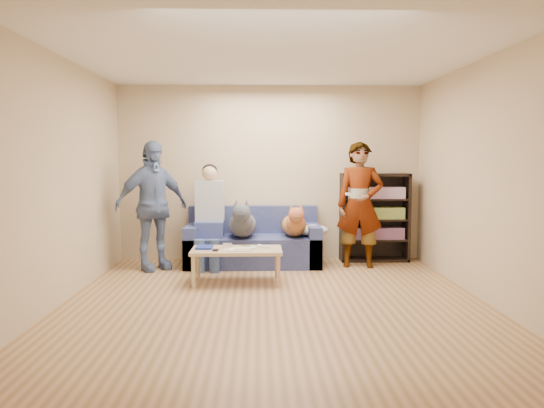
{
  "coord_description": "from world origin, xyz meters",
  "views": [
    {
      "loc": [
        -0.17,
        -5.45,
        1.53
      ],
      "look_at": [
        0.0,
        1.2,
        0.95
      ],
      "focal_mm": 35.0,
      "sensor_mm": 36.0,
      "label": 1
    }
  ],
  "objects_px": {
    "person_seated": "(209,212)",
    "dog_tan": "(294,224)",
    "notebook_blue": "(204,247)",
    "sofa": "(253,245)",
    "coffee_table": "(237,253)",
    "dog_gray": "(242,223)",
    "person_standing_left": "(152,206)",
    "camera_silver": "(227,245)",
    "person_standing_right": "(360,205)",
    "bookshelf": "(374,215)"
  },
  "relations": [
    {
      "from": "person_standing_right",
      "to": "dog_gray",
      "type": "xyz_separation_m",
      "value": [
        -1.64,
        -0.05,
        -0.25
      ]
    },
    {
      "from": "person_standing_left",
      "to": "dog_gray",
      "type": "height_order",
      "value": "person_standing_left"
    },
    {
      "from": "sofa",
      "to": "dog_gray",
      "type": "bearing_deg",
      "value": -120.34
    },
    {
      "from": "person_seated",
      "to": "coffee_table",
      "type": "bearing_deg",
      "value": -67.01
    },
    {
      "from": "dog_gray",
      "to": "person_standing_left",
      "type": "bearing_deg",
      "value": -176.64
    },
    {
      "from": "camera_silver",
      "to": "person_standing_left",
      "type": "bearing_deg",
      "value": 147.23
    },
    {
      "from": "notebook_blue",
      "to": "sofa",
      "type": "relative_size",
      "value": 0.14
    },
    {
      "from": "person_standing_right",
      "to": "sofa",
      "type": "xyz_separation_m",
      "value": [
        -1.5,
        0.2,
        -0.6
      ]
    },
    {
      "from": "dog_gray",
      "to": "sofa",
      "type": "bearing_deg",
      "value": 59.66
    },
    {
      "from": "person_standing_right",
      "to": "person_standing_left",
      "type": "distance_m",
      "value": 2.87
    },
    {
      "from": "person_standing_left",
      "to": "bookshelf",
      "type": "bearing_deg",
      "value": -26.31
    },
    {
      "from": "coffee_table",
      "to": "dog_gray",
      "type": "bearing_deg",
      "value": 87.13
    },
    {
      "from": "person_standing_right",
      "to": "dog_tan",
      "type": "xyz_separation_m",
      "value": [
        -0.91,
        0.04,
        -0.27
      ]
    },
    {
      "from": "person_standing_left",
      "to": "dog_tan",
      "type": "height_order",
      "value": "person_standing_left"
    },
    {
      "from": "person_standing_left",
      "to": "bookshelf",
      "type": "distance_m",
      "value": 3.23
    },
    {
      "from": "sofa",
      "to": "coffee_table",
      "type": "relative_size",
      "value": 1.73
    },
    {
      "from": "dog_tan",
      "to": "bookshelf",
      "type": "distance_m",
      "value": 1.28
    },
    {
      "from": "dog_gray",
      "to": "dog_tan",
      "type": "xyz_separation_m",
      "value": [
        0.73,
        0.09,
        -0.02
      ]
    },
    {
      "from": "dog_tan",
      "to": "coffee_table",
      "type": "relative_size",
      "value": 1.03
    },
    {
      "from": "person_standing_left",
      "to": "camera_silver",
      "type": "relative_size",
      "value": 16.03
    },
    {
      "from": "person_standing_left",
      "to": "dog_gray",
      "type": "distance_m",
      "value": 1.26
    },
    {
      "from": "camera_silver",
      "to": "bookshelf",
      "type": "distance_m",
      "value": 2.46
    },
    {
      "from": "notebook_blue",
      "to": "dog_tan",
      "type": "xyz_separation_m",
      "value": [
        1.17,
        0.92,
        0.17
      ]
    },
    {
      "from": "notebook_blue",
      "to": "person_standing_left",
      "type": "bearing_deg",
      "value": 136.09
    },
    {
      "from": "person_standing_right",
      "to": "bookshelf",
      "type": "relative_size",
      "value": 1.35
    },
    {
      "from": "person_standing_right",
      "to": "notebook_blue",
      "type": "xyz_separation_m",
      "value": [
        -2.09,
        -0.88,
        -0.44
      ]
    },
    {
      "from": "sofa",
      "to": "person_seated",
      "type": "height_order",
      "value": "person_seated"
    },
    {
      "from": "notebook_blue",
      "to": "person_standing_right",
      "type": "bearing_deg",
      "value": 22.79
    },
    {
      "from": "notebook_blue",
      "to": "camera_silver",
      "type": "height_order",
      "value": "camera_silver"
    },
    {
      "from": "person_standing_left",
      "to": "dog_gray",
      "type": "xyz_separation_m",
      "value": [
        1.23,
        0.07,
        -0.25
      ]
    },
    {
      "from": "person_standing_left",
      "to": "sofa",
      "type": "bearing_deg",
      "value": -23.11
    },
    {
      "from": "person_standing_left",
      "to": "dog_gray",
      "type": "relative_size",
      "value": 1.42
    },
    {
      "from": "sofa",
      "to": "bookshelf",
      "type": "distance_m",
      "value": 1.86
    },
    {
      "from": "person_standing_left",
      "to": "dog_tan",
      "type": "distance_m",
      "value": 1.98
    },
    {
      "from": "notebook_blue",
      "to": "sofa",
      "type": "bearing_deg",
      "value": 61.29
    },
    {
      "from": "bookshelf",
      "to": "person_standing_left",
      "type": "bearing_deg",
      "value": -170.12
    },
    {
      "from": "sofa",
      "to": "person_seated",
      "type": "xyz_separation_m",
      "value": [
        -0.61,
        -0.13,
        0.49
      ]
    },
    {
      "from": "person_seated",
      "to": "dog_tan",
      "type": "height_order",
      "value": "person_seated"
    },
    {
      "from": "sofa",
      "to": "bookshelf",
      "type": "bearing_deg",
      "value": 7.4
    },
    {
      "from": "person_standing_right",
      "to": "person_seated",
      "type": "bearing_deg",
      "value": -174.1
    },
    {
      "from": "camera_silver",
      "to": "coffee_table",
      "type": "height_order",
      "value": "camera_silver"
    },
    {
      "from": "person_standing_right",
      "to": "person_standing_left",
      "type": "relative_size",
      "value": 0.99
    },
    {
      "from": "camera_silver",
      "to": "sofa",
      "type": "bearing_deg",
      "value": 72.93
    },
    {
      "from": "camera_silver",
      "to": "sofa",
      "type": "height_order",
      "value": "sofa"
    },
    {
      "from": "notebook_blue",
      "to": "dog_gray",
      "type": "height_order",
      "value": "dog_gray"
    },
    {
      "from": "person_standing_right",
      "to": "bookshelf",
      "type": "height_order",
      "value": "person_standing_right"
    },
    {
      "from": "person_standing_right",
      "to": "person_seated",
      "type": "relative_size",
      "value": 1.19
    },
    {
      "from": "person_standing_left",
      "to": "notebook_blue",
      "type": "distance_m",
      "value": 1.18
    },
    {
      "from": "dog_tan",
      "to": "dog_gray",
      "type": "bearing_deg",
      "value": -172.94
    },
    {
      "from": "person_seated",
      "to": "dog_tan",
      "type": "distance_m",
      "value": 1.21
    }
  ]
}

